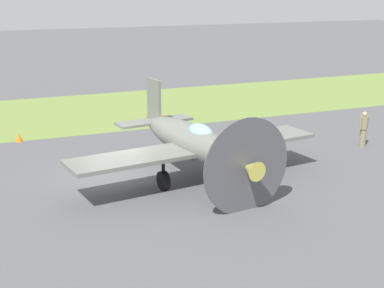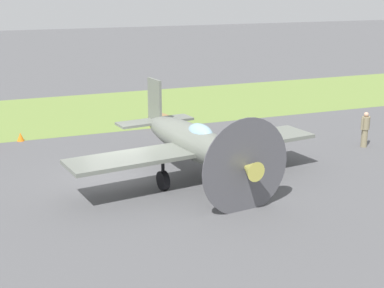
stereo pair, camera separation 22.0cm
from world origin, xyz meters
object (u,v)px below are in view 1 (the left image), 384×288
supply_crate (158,121)px  runway_marker_cone (19,137)px  ground_crew_chief (364,128)px  airplane_lead (194,142)px

supply_crate → runway_marker_cone: (7.43, 0.24, -0.10)m
ground_crew_chief → supply_crate: 10.93m
airplane_lead → supply_crate: 9.05m
ground_crew_chief → supply_crate: (7.94, -7.48, -0.59)m
airplane_lead → runway_marker_cone: airplane_lead is taller
supply_crate → runway_marker_cone: 7.43m
airplane_lead → ground_crew_chief: (-9.42, -1.36, -0.66)m
ground_crew_chief → runway_marker_cone: 17.01m
airplane_lead → supply_crate: airplane_lead is taller
airplane_lead → supply_crate: bearing=-107.2°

